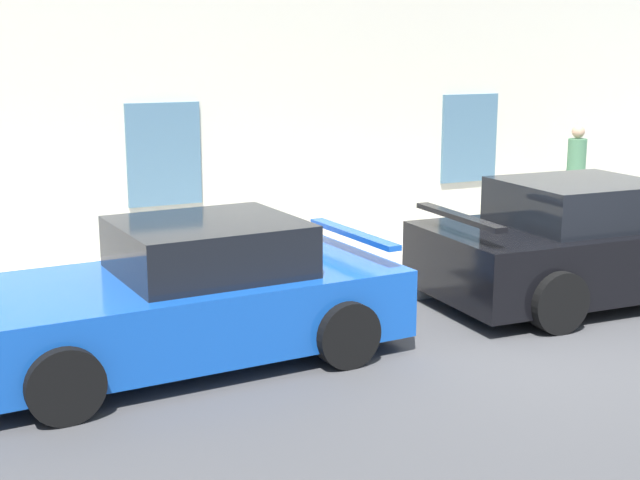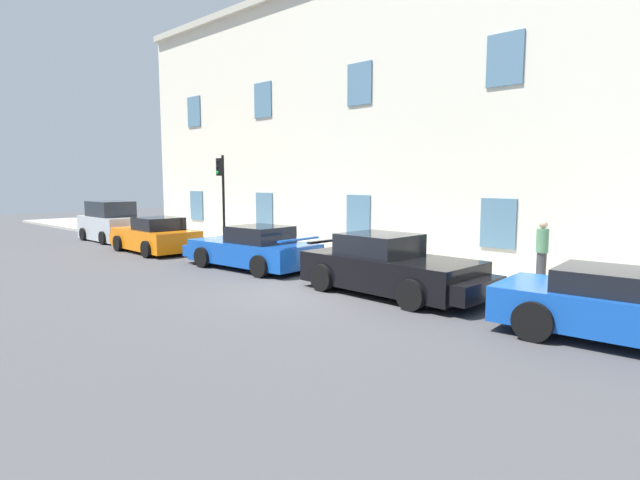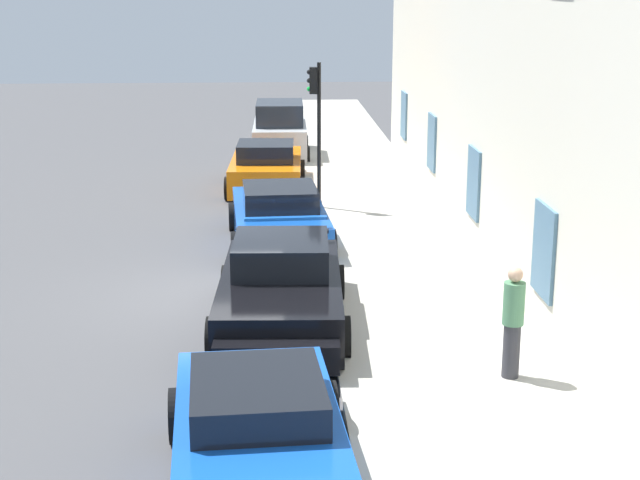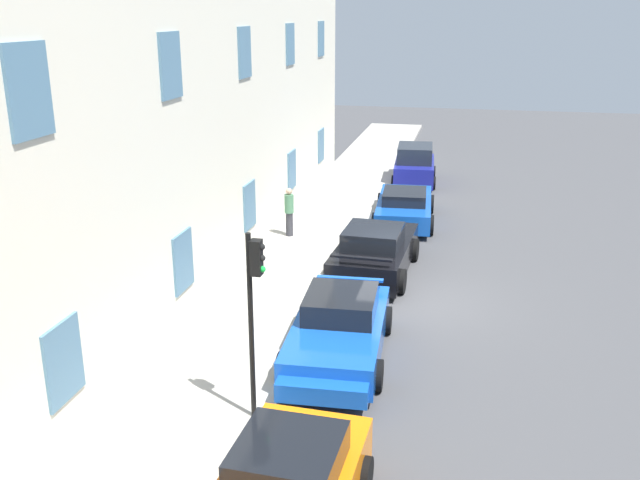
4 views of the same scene
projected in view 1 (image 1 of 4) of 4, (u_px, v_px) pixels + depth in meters
The scene contains 5 objects.
ground_plane at pixel (549, 342), 9.50m from camera, with size 80.00×80.00×0.00m, color #444447.
sidewalk at pixel (380, 262), 12.74m from camera, with size 60.00×3.45×0.14m, color #A8A399.
sportscar_yellow_flank at pixel (165, 303), 8.77m from camera, with size 4.96×2.42×1.41m.
sportscar_white_middle at pixel (607, 245), 11.18m from camera, with size 5.02×2.41×1.52m.
pedestrian_admiring at pixel (576, 173), 15.08m from camera, with size 0.38×0.38×1.69m.
Camera 1 is at (-6.16, -7.06, 3.12)m, focal length 49.13 mm.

